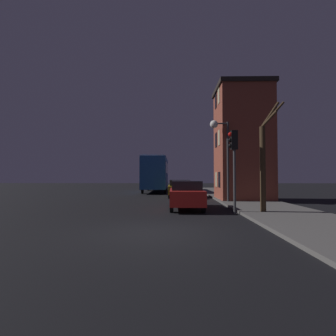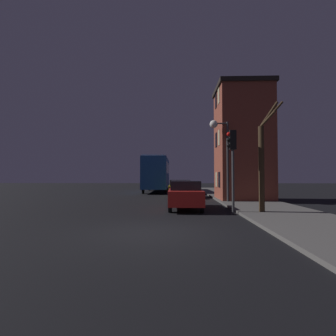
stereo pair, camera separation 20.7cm
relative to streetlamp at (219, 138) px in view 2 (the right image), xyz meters
name	(u,v)px [view 2 (the right image)]	position (x,y,z in m)	size (l,w,h in m)	color
ground_plane	(150,232)	(-3.65, -8.98, -4.26)	(120.00, 120.00, 0.00)	black
sidewalk	(333,231)	(1.99, -8.98, -4.20)	(3.93, 60.00, 0.12)	#514F4C
brick_building	(243,142)	(2.04, 2.07, 0.04)	(3.87, 4.09, 8.31)	brown
streetlamp	(219,138)	(0.00, 0.00, 0.00)	(1.24, 0.54, 5.35)	#38383A
traffic_light	(232,154)	(-0.22, -5.00, -1.44)	(0.43, 0.24, 3.91)	#38383A
bare_tree	(263,160)	(1.20, -4.97, -1.74)	(1.21, 1.15, 5.23)	#382819
bus	(157,172)	(-5.05, 12.31, -1.97)	(2.51, 9.50, 3.87)	#194793
car_near_lane	(185,194)	(-2.37, -3.18, -3.46)	(1.72, 4.23, 1.52)	#B21E19
car_mid_lane	(180,188)	(-2.53, 5.00, -3.48)	(1.87, 4.69, 1.46)	olive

